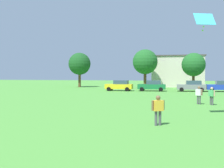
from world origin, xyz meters
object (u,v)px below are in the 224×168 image
Objects in this scene: tree_far_left at (80,64)px; adult_bystander at (158,108)px; kite at (204,20)px; bystander_near_trees at (199,94)px; parked_car_gray_2 at (192,86)px; parked_car_green_1 at (152,86)px; bystander_midfield at (212,94)px; parked_car_yellow_0 at (119,85)px; tree_left at (145,62)px; parked_car_blue_3 at (222,86)px; tree_right at (194,65)px.

adult_bystander is at bearing -65.18° from tree_far_left.
bystander_near_trees is at bearing 86.93° from kite.
kite is at bearing 87.89° from parked_car_gray_2.
bystander_midfield is at bearing 109.51° from parked_car_green_1.
parked_car_gray_2 is (-0.49, 18.83, -0.08)m from bystander_midfield.
parked_car_green_1 is at bearing -174.11° from parked_car_yellow_0.
parked_car_gray_2 is at bearing -175.67° from parked_car_green_1.
bystander_near_trees is at bearing -74.36° from tree_left.
parked_car_green_1 is (-2.46, 29.01, -0.09)m from adult_bystander.
parked_car_blue_3 reaches higher than adult_bystander.
parked_car_green_1 is at bearing 4.33° from parked_car_gray_2.
bystander_midfield is 0.25× the size of tree_right.
tree_far_left is 22.30m from tree_right.
parked_car_yellow_0 is 1.00× the size of parked_car_gray_2.
bystander_midfield is at bearing 36.88° from adult_bystander.
tree_far_left is at bearing 82.54° from adult_bystander.
tree_left is at bearing 164.06° from tree_right.
adult_bystander is 6.47m from kite.
bystander_midfield is at bearing -51.94° from tree_far_left.
adult_bystander is 35.70m from tree_right.
parked_car_green_1 and parked_car_gray_2 have the same top height.
parked_car_green_1 is at bearing -27.97° from bystander_near_trees.
parked_car_blue_3 is (5.37, 26.58, -5.15)m from kite.
bystander_near_trees is 34.83m from tree_far_left.
tree_far_left is (-20.45, 35.54, -1.29)m from kite.
parked_car_blue_3 is 7.61m from tree_right.
adult_bystander reaches higher than bystander_midfield.
tree_far_left reaches higher than bystander_near_trees.
tree_left reaches higher than kite.
parked_car_yellow_0 is at bearing 72.68° from adult_bystander.
tree_left reaches higher than bystander_near_trees.
bystander_near_trees is 0.25× the size of tree_right.
tree_far_left is (-17.86, 38.62, 3.77)m from adult_bystander.
adult_bystander is at bearing -130.05° from kite.
tree_right reaches higher than bystander_midfield.
bystander_midfield is 19.49m from parked_car_green_1.
parked_car_gray_2 is at bearing -174.95° from parked_car_yellow_0.
adult_bystander is 0.37× the size of parked_car_yellow_0.
tree_far_left is (-21.42, 9.15, 3.86)m from parked_car_gray_2.
parked_car_green_1 is (-6.51, 18.37, -0.08)m from bystander_midfield.
kite is 27.85m from parked_car_yellow_0.
parked_car_green_1 is 9.88m from tree_left.
bystander_midfield is at bearing 123.17° from parked_car_yellow_0.
adult_bystander is at bearing -56.43° from bystander_midfield.
bystander_near_trees is 9.40m from kite.
parked_car_blue_3 is 15.41m from tree_left.
tree_far_left is at bearing 171.43° from tree_right.
parked_car_green_1 is (-5.47, 18.01, -0.10)m from bystander_near_trees.
bystander_midfield is at bearing 91.49° from parked_car_gray_2.
parked_car_blue_3 is at bearing -56.21° from tree_right.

